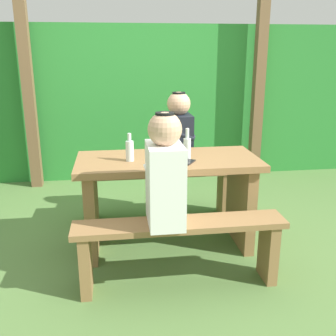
# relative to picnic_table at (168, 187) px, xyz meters

# --- Properties ---
(ground_plane) EXTENTS (12.00, 12.00, 0.00)m
(ground_plane) POSITION_rel_picnic_table_xyz_m (0.00, 0.00, -0.50)
(ground_plane) COLOR #507339
(hedge_backdrop) EXTENTS (6.40, 1.08, 1.84)m
(hedge_backdrop) POSITION_rel_picnic_table_xyz_m (0.00, 2.38, 0.41)
(hedge_backdrop) COLOR #2A7D30
(hedge_backdrop) RESTS_ON ground_plane
(pergola_post_left) EXTENTS (0.12, 0.12, 2.26)m
(pergola_post_left) POSITION_rel_picnic_table_xyz_m (-1.33, 1.69, 0.63)
(pergola_post_left) COLOR brown
(pergola_post_left) RESTS_ON ground_plane
(pergola_post_right) EXTENTS (0.12, 0.12, 2.26)m
(pergola_post_right) POSITION_rel_picnic_table_xyz_m (1.33, 1.69, 0.63)
(pergola_post_right) COLOR brown
(pergola_post_right) RESTS_ON ground_plane
(picnic_table) EXTENTS (1.40, 0.64, 0.74)m
(picnic_table) POSITION_rel_picnic_table_xyz_m (0.00, 0.00, 0.00)
(picnic_table) COLOR olive
(picnic_table) RESTS_ON ground_plane
(bench_near) EXTENTS (1.40, 0.24, 0.47)m
(bench_near) POSITION_rel_picnic_table_xyz_m (0.00, -0.58, -0.17)
(bench_near) COLOR olive
(bench_near) RESTS_ON ground_plane
(bench_far) EXTENTS (1.40, 0.24, 0.47)m
(bench_far) POSITION_rel_picnic_table_xyz_m (0.00, 0.58, -0.17)
(bench_far) COLOR olive
(bench_far) RESTS_ON ground_plane
(person_white_shirt) EXTENTS (0.25, 0.35, 0.72)m
(person_white_shirt) POSITION_rel_picnic_table_xyz_m (-0.10, -0.57, 0.30)
(person_white_shirt) COLOR white
(person_white_shirt) RESTS_ON bench_near
(person_black_coat) EXTENTS (0.25, 0.35, 0.72)m
(person_black_coat) POSITION_rel_picnic_table_xyz_m (0.18, 0.57, 0.30)
(person_black_coat) COLOR black
(person_black_coat) RESTS_ON bench_far
(drinking_glass) EXTENTS (0.07, 0.07, 0.08)m
(drinking_glass) POSITION_rel_picnic_table_xyz_m (-0.02, -0.07, 0.28)
(drinking_glass) COLOR silver
(drinking_glass) RESTS_ON picnic_table
(bottle_left) EXTENTS (0.06, 0.06, 0.21)m
(bottle_left) POSITION_rel_picnic_table_xyz_m (-0.29, -0.03, 0.32)
(bottle_left) COLOR silver
(bottle_left) RESTS_ON picnic_table
(bottle_right) EXTENTS (0.06, 0.06, 0.24)m
(bottle_right) POSITION_rel_picnic_table_xyz_m (0.14, -0.04, 0.33)
(bottle_right) COLOR silver
(bottle_right) RESTS_ON picnic_table
(cell_phone) EXTENTS (0.13, 0.16, 0.01)m
(cell_phone) POSITION_rel_picnic_table_xyz_m (0.13, -0.14, 0.24)
(cell_phone) COLOR black
(cell_phone) RESTS_ON picnic_table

